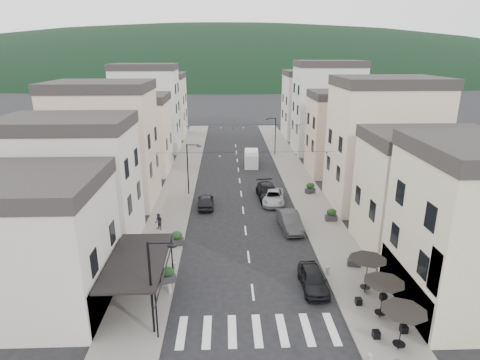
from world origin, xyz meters
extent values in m
plane|color=black|center=(0.00, 0.00, 0.00)|extent=(700.00, 700.00, 0.00)
cube|color=slate|center=(-7.50, 32.00, 0.06)|extent=(4.00, 76.00, 0.12)
cube|color=slate|center=(7.50, 32.00, 0.06)|extent=(4.00, 76.00, 0.12)
ellipsoid|color=black|center=(0.00, 300.00, 0.00)|extent=(640.00, 360.00, 70.00)
cube|color=beige|center=(-15.50, 5.00, 4.00)|extent=(12.00, 8.00, 8.00)
cube|color=black|center=(-7.50, 5.00, 3.20)|extent=(3.60, 7.50, 0.15)
cube|color=black|center=(-5.70, 5.00, 2.70)|extent=(0.34, 7.50, 0.99)
cylinder|color=black|center=(-5.80, 1.50, 1.60)|extent=(0.10, 0.10, 3.20)
cylinder|color=black|center=(-5.80, 8.50, 1.60)|extent=(0.10, 0.10, 3.20)
cube|color=beige|center=(-14.50, 14.00, 5.00)|extent=(10.00, 7.00, 10.00)
cube|color=#262323|center=(-14.50, 14.00, 10.50)|extent=(10.20, 7.14, 1.00)
cube|color=tan|center=(-14.50, 24.00, 6.00)|extent=(10.00, 8.00, 12.00)
cube|color=#262323|center=(-14.50, 24.00, 12.50)|extent=(10.20, 8.16, 1.00)
cube|color=beige|center=(-14.50, 36.00, 4.75)|extent=(10.00, 8.00, 9.50)
cube|color=#262323|center=(-14.50, 36.00, 10.00)|extent=(10.20, 8.16, 1.00)
cube|color=#B7B7B2|center=(-14.50, 48.00, 6.50)|extent=(10.00, 7.00, 13.00)
cube|color=#262323|center=(-14.50, 48.00, 13.50)|extent=(10.20, 7.14, 1.00)
cube|color=beige|center=(-14.50, 60.00, 5.50)|extent=(10.00, 9.00, 11.00)
cube|color=#262323|center=(-14.50, 60.00, 11.50)|extent=(10.20, 9.18, 1.00)
cube|color=beige|center=(14.50, 12.00, 4.50)|extent=(10.00, 7.00, 9.00)
cube|color=#262323|center=(14.50, 12.00, 9.50)|extent=(10.20, 7.14, 1.00)
cube|color=beige|center=(14.50, 22.00, 6.25)|extent=(10.00, 8.00, 12.50)
cube|color=#262323|center=(14.50, 22.00, 13.00)|extent=(10.20, 8.16, 1.00)
cube|color=tan|center=(14.50, 34.00, 5.00)|extent=(10.00, 7.00, 10.00)
cube|color=#262323|center=(14.50, 34.00, 10.50)|extent=(10.20, 7.14, 1.00)
cube|color=#B7B7B2|center=(14.50, 46.00, 6.75)|extent=(10.00, 8.00, 13.50)
cube|color=#262323|center=(14.50, 46.00, 14.00)|extent=(10.20, 8.16, 1.00)
cube|color=beige|center=(14.50, 58.00, 5.75)|extent=(10.00, 9.00, 11.50)
cube|color=#262323|center=(14.50, 58.00, 12.00)|extent=(10.20, 9.18, 1.00)
cylinder|color=black|center=(7.70, 0.00, 1.27)|extent=(0.06, 0.06, 2.30)
cone|color=black|center=(7.70, 0.00, 2.37)|extent=(2.50, 2.50, 0.55)
cylinder|color=black|center=(7.70, 0.00, 0.49)|extent=(0.70, 0.70, 0.04)
cylinder|color=black|center=(7.70, 2.80, 1.27)|extent=(0.06, 0.06, 2.30)
cone|color=black|center=(7.70, 2.80, 2.37)|extent=(2.50, 2.50, 0.55)
cylinder|color=black|center=(7.70, 2.80, 0.49)|extent=(0.70, 0.70, 0.04)
cylinder|color=black|center=(7.70, 5.60, 1.27)|extent=(0.06, 0.06, 2.30)
cone|color=black|center=(7.70, 5.60, 2.37)|extent=(2.50, 2.50, 0.55)
cylinder|color=black|center=(7.70, 5.60, 0.49)|extent=(0.70, 0.70, 0.04)
cylinder|color=black|center=(-6.10, 2.00, 3.00)|extent=(0.14, 0.14, 6.00)
cylinder|color=black|center=(-5.40, 2.00, 5.90)|extent=(1.40, 0.10, 0.10)
cylinder|color=black|center=(-4.75, 2.00, 5.75)|extent=(0.56, 0.56, 0.08)
cylinder|color=black|center=(-6.10, 26.00, 3.00)|extent=(0.14, 0.14, 6.00)
cylinder|color=black|center=(-5.40, 26.00, 5.90)|extent=(1.40, 0.10, 0.10)
cylinder|color=black|center=(-4.75, 26.00, 5.75)|extent=(0.56, 0.56, 0.08)
cylinder|color=black|center=(6.10, 44.00, 3.00)|extent=(0.14, 0.14, 6.00)
cylinder|color=black|center=(5.40, 44.00, 5.90)|extent=(1.40, 0.10, 0.10)
cylinder|color=black|center=(4.75, 44.00, 5.75)|extent=(0.56, 0.56, 0.08)
cylinder|color=gray|center=(-5.70, 6.00, 0.42)|extent=(0.26, 0.26, 0.60)
cylinder|color=gray|center=(-5.70, 9.00, 0.42)|extent=(0.26, 0.26, 0.60)
cylinder|color=gray|center=(5.70, 8.00, 0.42)|extent=(0.26, 0.26, 0.60)
cylinder|color=gray|center=(5.70, -1.00, 0.42)|extent=(0.26, 0.26, 0.60)
cylinder|color=black|center=(0.00, 22.00, 6.00)|extent=(19.00, 0.02, 0.02)
cone|color=beige|center=(-8.71, 22.00, 5.81)|extent=(0.28, 0.28, 0.24)
cone|color=navy|center=(-7.12, 22.00, 5.73)|extent=(0.28, 0.28, 0.24)
cone|color=beige|center=(-5.54, 22.00, 5.65)|extent=(0.28, 0.28, 0.24)
cone|color=navy|center=(-3.96, 22.00, 5.58)|extent=(0.28, 0.28, 0.24)
cone|color=beige|center=(-2.38, 22.00, 5.54)|extent=(0.28, 0.28, 0.24)
cone|color=navy|center=(-0.79, 22.00, 5.51)|extent=(0.28, 0.28, 0.24)
cone|color=beige|center=(0.79, 22.00, 5.51)|extent=(0.28, 0.28, 0.24)
cone|color=navy|center=(2.38, 22.00, 5.54)|extent=(0.28, 0.28, 0.24)
cone|color=beige|center=(3.96, 22.00, 5.58)|extent=(0.28, 0.28, 0.24)
cone|color=navy|center=(5.54, 22.00, 5.65)|extent=(0.28, 0.28, 0.24)
cone|color=beige|center=(7.12, 22.00, 5.73)|extent=(0.28, 0.28, 0.24)
cone|color=navy|center=(8.71, 22.00, 5.81)|extent=(0.28, 0.28, 0.24)
cylinder|color=black|center=(0.00, 38.00, 6.00)|extent=(19.00, 0.02, 0.02)
cone|color=beige|center=(-8.71, 38.00, 5.81)|extent=(0.28, 0.28, 0.24)
cone|color=navy|center=(-7.12, 38.00, 5.73)|extent=(0.28, 0.28, 0.24)
cone|color=beige|center=(-5.54, 38.00, 5.65)|extent=(0.28, 0.28, 0.24)
cone|color=navy|center=(-3.96, 38.00, 5.58)|extent=(0.28, 0.28, 0.24)
cone|color=beige|center=(-2.38, 38.00, 5.54)|extent=(0.28, 0.28, 0.24)
cone|color=navy|center=(-0.79, 38.00, 5.51)|extent=(0.28, 0.28, 0.24)
cone|color=beige|center=(0.79, 38.00, 5.51)|extent=(0.28, 0.28, 0.24)
cone|color=navy|center=(2.38, 38.00, 5.54)|extent=(0.28, 0.28, 0.24)
cone|color=beige|center=(3.96, 38.00, 5.58)|extent=(0.28, 0.28, 0.24)
cone|color=navy|center=(5.54, 38.00, 5.65)|extent=(0.28, 0.28, 0.24)
cone|color=beige|center=(7.12, 38.00, 5.73)|extent=(0.28, 0.28, 0.24)
cone|color=navy|center=(8.71, 38.00, 5.81)|extent=(0.28, 0.28, 0.24)
imported|color=black|center=(4.26, 6.36, 0.72)|extent=(1.73, 4.23, 1.44)
imported|color=#313234|center=(4.16, 16.15, 0.80)|extent=(2.08, 4.97, 1.60)
imported|color=#999CA1|center=(3.40, 22.96, 0.70)|extent=(2.88, 5.27, 1.40)
imported|color=black|center=(2.93, 24.32, 0.79)|extent=(2.59, 5.59, 1.58)
imported|color=black|center=(-3.95, 21.99, 0.71)|extent=(1.80, 4.19, 1.41)
cube|color=white|center=(1.96, 38.24, 1.01)|extent=(2.21, 4.97, 2.02)
cube|color=white|center=(1.93, 37.63, 2.08)|extent=(2.06, 3.35, 0.51)
cylinder|color=black|center=(1.05, 36.47, 0.35)|extent=(0.30, 0.72, 0.71)
cylinder|color=black|center=(2.66, 36.37, 0.35)|extent=(0.30, 0.72, 0.71)
cylinder|color=black|center=(1.27, 40.11, 0.35)|extent=(0.30, 0.72, 0.71)
cylinder|color=black|center=(2.88, 40.01, 0.35)|extent=(0.30, 0.72, 0.71)
imported|color=black|center=(-8.70, 8.91, 1.07)|extent=(0.78, 0.59, 1.91)
imported|color=#27202A|center=(-8.00, 16.24, 0.91)|extent=(0.97, 0.96, 1.58)
cube|color=#2D2D2F|center=(-6.00, 7.31, 0.39)|extent=(1.22, 0.94, 0.54)
ellipsoid|color=black|center=(-6.00, 7.31, 0.98)|extent=(0.95, 0.61, 0.69)
cube|color=#28282B|center=(-6.00, 13.14, 0.40)|extent=(1.11, 0.61, 0.55)
ellipsoid|color=black|center=(-6.00, 13.14, 1.00)|extent=(0.97, 0.62, 0.71)
cube|color=#29292B|center=(8.02, 9.09, 0.37)|extent=(1.09, 0.76, 0.49)
ellipsoid|color=black|center=(8.02, 9.09, 0.91)|extent=(0.87, 0.55, 0.63)
cube|color=#2D2D2F|center=(8.44, 17.70, 0.40)|extent=(1.13, 0.65, 0.55)
ellipsoid|color=black|center=(8.44, 17.70, 1.01)|extent=(0.98, 0.62, 0.71)
cube|color=#2D2D2F|center=(8.02, 25.70, 0.40)|extent=(1.27, 1.02, 0.56)
ellipsoid|color=black|center=(8.02, 25.70, 1.01)|extent=(0.98, 0.62, 0.71)
camera|label=1|loc=(-1.77, -17.94, 15.93)|focal=30.00mm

